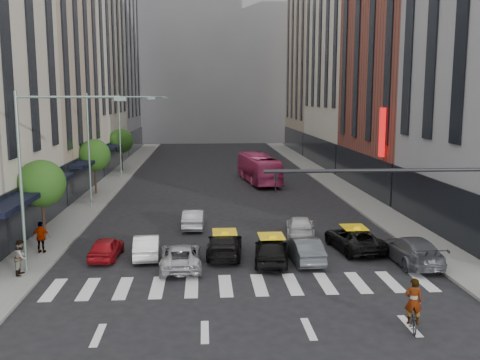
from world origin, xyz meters
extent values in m
plane|color=black|center=(0.00, 0.00, 0.00)|extent=(160.00, 160.00, 0.00)
cube|color=slate|center=(-11.50, 30.00, 0.07)|extent=(3.00, 96.00, 0.15)
cube|color=slate|center=(11.50, 30.00, 0.07)|extent=(3.00, 96.00, 0.15)
cube|color=tan|center=(-17.00, 28.00, 12.00)|extent=(8.00, 16.00, 24.00)
cube|color=beige|center=(-17.00, 46.00, 18.00)|extent=(8.00, 20.00, 36.00)
cube|color=gray|center=(-17.00, 65.00, 15.00)|extent=(8.00, 18.00, 30.00)
cube|color=brown|center=(17.00, 27.00, 13.00)|extent=(8.00, 18.00, 26.00)
cube|color=beige|center=(17.00, 46.00, 20.00)|extent=(8.00, 20.00, 40.00)
cube|color=tan|center=(17.00, 65.00, 14.00)|extent=(8.00, 18.00, 28.00)
cube|color=gray|center=(0.00, 85.00, 18.00)|extent=(30.00, 10.00, 36.00)
cylinder|color=black|center=(-11.80, 10.00, 1.72)|extent=(0.18, 0.18, 3.15)
sphere|color=#1B4A15|center=(-11.80, 10.00, 3.66)|extent=(2.88, 2.88, 2.88)
cylinder|color=black|center=(-11.80, 26.00, 1.72)|extent=(0.18, 0.18, 3.15)
sphere|color=#1B4A15|center=(-11.80, 26.00, 3.66)|extent=(2.88, 2.88, 2.88)
cylinder|color=black|center=(-11.80, 42.00, 1.72)|extent=(0.18, 0.18, 3.15)
sphere|color=#1B4A15|center=(-11.80, 42.00, 3.66)|extent=(2.88, 2.88, 2.88)
cylinder|color=gray|center=(-11.00, 4.00, 4.65)|extent=(0.16, 0.16, 9.00)
cylinder|color=gray|center=(-8.50, 4.00, 8.85)|extent=(5.00, 0.12, 0.12)
cube|color=gray|center=(-6.00, 4.00, 8.75)|extent=(0.60, 0.25, 0.18)
cylinder|color=gray|center=(-11.00, 20.00, 4.65)|extent=(0.16, 0.16, 9.00)
cylinder|color=gray|center=(-8.50, 20.00, 8.85)|extent=(5.00, 0.12, 0.12)
cube|color=gray|center=(-6.00, 20.00, 8.75)|extent=(0.60, 0.25, 0.18)
cylinder|color=gray|center=(-11.00, 36.00, 4.65)|extent=(0.16, 0.16, 9.00)
cylinder|color=gray|center=(-8.50, 36.00, 8.85)|extent=(5.00, 0.12, 0.12)
cube|color=gray|center=(-6.00, 36.00, 8.75)|extent=(0.60, 0.25, 0.18)
cylinder|color=black|center=(5.50, -1.00, 5.80)|extent=(10.00, 0.16, 0.16)
imported|color=black|center=(1.00, -1.00, 5.30)|extent=(0.13, 0.16, 0.80)
cube|color=red|center=(12.60, 20.00, 6.00)|extent=(0.30, 0.70, 4.00)
imported|color=maroon|center=(-7.40, 6.30, 0.61)|extent=(1.68, 3.66, 1.22)
imported|color=white|center=(-5.20, 6.41, 0.64)|extent=(1.62, 3.97, 1.28)
imported|color=#A9A9AE|center=(-3.22, 4.36, 0.63)|extent=(2.24, 4.62, 1.27)
imported|color=black|center=(-0.84, 6.34, 0.68)|extent=(2.28, 4.83, 1.36)
imported|color=black|center=(1.59, 4.83, 0.74)|extent=(2.22, 4.49, 1.47)
imported|color=#3E4246|center=(3.43, 5.01, 0.68)|extent=(1.64, 4.19, 1.36)
imported|color=black|center=(6.70, 6.94, 0.67)|extent=(2.87, 5.11, 1.35)
imported|color=#47494F|center=(9.10, 4.26, 0.73)|extent=(2.19, 5.12, 1.47)
imported|color=#9C9DA2|center=(-2.70, 12.97, 0.65)|extent=(1.54, 4.02, 1.31)
imported|color=silver|center=(4.21, 10.55, 0.61)|extent=(2.28, 4.41, 1.22)
imported|color=#D13D76|center=(3.76, 32.20, 1.47)|extent=(3.76, 10.80, 2.95)
imported|color=black|center=(5.94, -3.84, 0.40)|extent=(0.86, 1.60, 0.80)
imported|color=gray|center=(5.94, -3.84, 1.71)|extent=(0.74, 0.57, 1.81)
imported|color=gray|center=(-11.01, 3.38, 1.03)|extent=(0.69, 0.87, 1.76)
imported|color=gray|center=(-11.14, 7.15, 1.05)|extent=(1.08, 0.52, 1.79)
camera|label=1|loc=(-1.99, -22.73, 8.84)|focal=40.00mm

